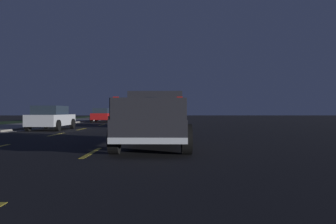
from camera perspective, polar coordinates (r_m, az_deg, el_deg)
ground at (r=27.60m, az=-8.46°, el=-2.36°), size 144.00×144.00×0.00m
sidewalk_shoulder at (r=29.58m, az=-22.91°, el=-2.09°), size 108.00×4.00×0.12m
lane_markings at (r=31.03m, az=-13.37°, el=-2.09°), size 108.00×7.04×0.01m
pickup_truck at (r=10.91m, az=-2.34°, el=-0.96°), size 5.48×2.39×1.87m
sedan_blue at (r=41.63m, az=-0.66°, el=-0.45°), size 4.44×2.09×1.54m
sedan_black at (r=24.74m, az=-1.08°, el=-0.83°), size 4.45×2.11×1.54m
sedan_silver at (r=22.47m, az=-19.59°, el=-0.93°), size 4.42×2.06×1.54m
sedan_red at (r=37.57m, az=-11.41°, el=-0.52°), size 4.45×2.11×1.54m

